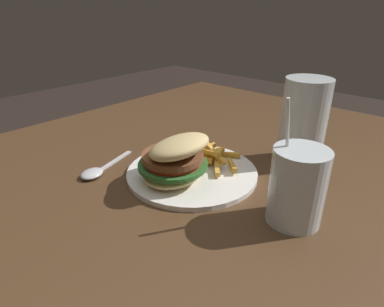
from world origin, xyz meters
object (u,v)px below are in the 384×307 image
Objects in this scene: spoon at (95,172)px; juice_glass at (297,188)px; beer_glass at (303,125)px; meal_plate_near at (183,164)px.

juice_glass is at bearing 93.09° from spoon.
beer_glass is at bearing -157.09° from juice_glass.
juice_glass reaches higher than spoon.
beer_glass is at bearing 150.64° from meal_plate_near.
spoon is at bearing -70.81° from juice_glass.
juice_glass is 1.27× the size of spoon.
beer_glass reaches higher than spoon.
beer_glass is 1.15× the size of spoon.
spoon is (0.10, -0.15, -0.03)m from meal_plate_near.
meal_plate_near reaches higher than spoon.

